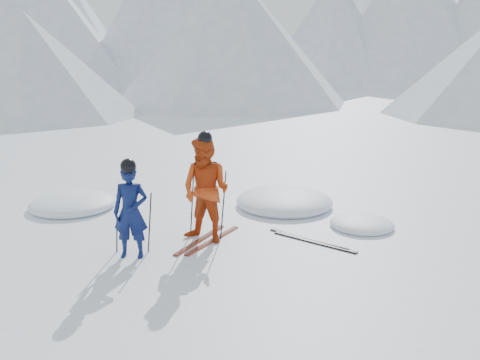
{
  "coord_description": "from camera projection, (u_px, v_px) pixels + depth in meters",
  "views": [
    {
      "loc": [
        -0.72,
        -8.61,
        3.41
      ],
      "look_at": [
        -1.4,
        0.5,
        1.1
      ],
      "focal_mm": 38.0,
      "sensor_mm": 36.0,
      "label": 1
    }
  ],
  "objects": [
    {
      "name": "mountain_range",
      "position": [
        359.0,
        10.0,
        41.18
      ],
      "size": [
        106.15,
        62.94,
        15.53
      ],
      "color": "#B2BCD1",
      "rests_on": "ground"
    },
    {
      "name": "ski_worn_left",
      "position": [
        200.0,
        240.0,
        9.45
      ],
      "size": [
        0.72,
        1.61,
        0.03
      ],
      "primitive_type": "cube",
      "rotation": [
        0.0,
        0.0,
        -0.38
      ],
      "color": "black",
      "rests_on": "ground"
    },
    {
      "name": "pole_red_right",
      "position": [
        223.0,
        205.0,
        9.4
      ],
      "size": [
        0.13,
        0.09,
        1.3
      ],
      "primitive_type": "cylinder",
      "rotation": [
        -0.05,
        0.08,
        0.0
      ],
      "color": "black",
      "rests_on": "ground"
    },
    {
      "name": "ski_loose_a",
      "position": [
        308.0,
        239.0,
        9.48
      ],
      "size": [
        1.44,
        1.06,
        0.03
      ],
      "primitive_type": "cube",
      "rotation": [
        0.0,
        0.0,
        0.95
      ],
      "color": "black",
      "rests_on": "ground"
    },
    {
      "name": "skier_blue",
      "position": [
        131.0,
        212.0,
        8.52
      ],
      "size": [
        0.6,
        0.4,
        1.61
      ],
      "primitive_type": "imported",
      "rotation": [
        0.0,
        0.0,
        0.03
      ],
      "color": "#0B1647",
      "rests_on": "ground"
    },
    {
      "name": "pole_blue_left",
      "position": [
        117.0,
        224.0,
        8.75
      ],
      "size": [
        0.11,
        0.08,
        1.07
      ],
      "primitive_type": "cylinder",
      "rotation": [
        0.05,
        0.08,
        0.0
      ],
      "color": "black",
      "rests_on": "ground"
    },
    {
      "name": "pole_blue_right",
      "position": [
        150.0,
        222.0,
        8.81
      ],
      "size": [
        0.11,
        0.07,
        1.07
      ],
      "primitive_type": "cylinder",
      "rotation": [
        -0.04,
        0.08,
        0.0
      ],
      "color": "black",
      "rests_on": "ground"
    },
    {
      "name": "snow_lumps",
      "position": [
        240.0,
        213.0,
        11.09
      ],
      "size": [
        10.58,
        4.96,
        0.48
      ],
      "color": "white",
      "rests_on": "ground"
    },
    {
      "name": "pole_red_left",
      "position": [
        192.0,
        203.0,
        9.54
      ],
      "size": [
        0.13,
        0.1,
        1.3
      ],
      "primitive_type": "cylinder",
      "rotation": [
        0.06,
        0.08,
        0.0
      ],
      "color": "black",
      "rests_on": "ground"
    },
    {
      "name": "ground",
      "position": [
        316.0,
        248.0,
        9.11
      ],
      "size": [
        160.0,
        160.0,
        0.0
      ],
      "primitive_type": "plane",
      "color": "white",
      "rests_on": "ground"
    },
    {
      "name": "skier_red",
      "position": [
        206.0,
        190.0,
        9.2
      ],
      "size": [
        1.16,
        1.06,
        1.95
      ],
      "primitive_type": "imported",
      "rotation": [
        0.0,
        0.0,
        -0.42
      ],
      "color": "#BC390F",
      "rests_on": "ground"
    },
    {
      "name": "ski_loose_b",
      "position": [
        314.0,
        242.0,
        9.33
      ],
      "size": [
        1.47,
        1.01,
        0.03
      ],
      "primitive_type": "cube",
      "rotation": [
        0.0,
        0.0,
        0.99
      ],
      "color": "black",
      "rests_on": "ground"
    },
    {
      "name": "ski_worn_right",
      "position": [
        213.0,
        240.0,
        9.43
      ],
      "size": [
        0.82,
        1.57,
        0.03
      ],
      "primitive_type": "cube",
      "rotation": [
        0.0,
        0.0,
        -0.45
      ],
      "color": "black",
      "rests_on": "ground"
    }
  ]
}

